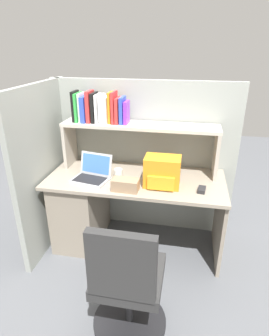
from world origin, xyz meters
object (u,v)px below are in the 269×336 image
object	(u,v)px
laptop	(93,174)
computer_mouse	(202,190)
backpack	(162,172)
paper_cup	(118,173)
tissue_box	(125,185)
office_chair	(128,288)

from	to	relation	value
laptop	computer_mouse	world-z (taller)	laptop
backpack	paper_cup	world-z (taller)	backpack
backpack	tissue_box	world-z (taller)	backpack
computer_mouse	office_chair	world-z (taller)	office_chair
tissue_box	computer_mouse	bearing A→B (deg)	11.04
laptop	office_chair	size ratio (longest dim) A/B	0.38
office_chair	paper_cup	bearing A→B (deg)	-72.69
tissue_box	paper_cup	bearing A→B (deg)	119.38
laptop	paper_cup	size ratio (longest dim) A/B	4.25
backpack	paper_cup	size ratio (longest dim) A/B	3.61
computer_mouse	office_chair	xyz separation A→B (m)	(-0.45, -0.80, -0.35)
computer_mouse	tissue_box	xyz separation A→B (m)	(-0.62, -0.10, 0.03)
laptop	backpack	xyz separation A→B (m)	(0.62, -0.01, 0.07)
office_chair	tissue_box	bearing A→B (deg)	-76.36
backpack	paper_cup	bearing A→B (deg)	168.38
paper_cup	office_chair	world-z (taller)	office_chair
backpack	office_chair	world-z (taller)	backpack
tissue_box	office_chair	size ratio (longest dim) A/B	0.24
laptop	computer_mouse	bearing A→B (deg)	-3.10
computer_mouse	paper_cup	size ratio (longest dim) A/B	1.25
laptop	tissue_box	bearing A→B (deg)	-24.28
laptop	tissue_box	distance (m)	0.37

